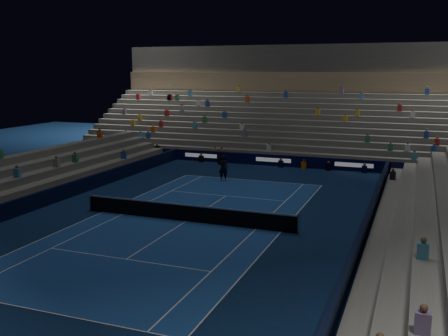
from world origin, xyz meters
The scene contains 11 objects.
ground centered at (0.00, 0.00, 0.00)m, with size 90.00×90.00×0.00m, color #0B1F44.
court_surface centered at (0.00, 0.00, 0.01)m, with size 10.97×23.77×0.01m, color #1A438F.
sponsor_barrier_far centered at (0.00, 18.50, 0.50)m, with size 44.00×0.25×1.00m, color black.
sponsor_barrier_east centered at (9.70, 0.00, 0.50)m, with size 0.25×37.00×1.00m, color black.
sponsor_barrier_west centered at (-9.70, 0.00, 0.50)m, with size 0.25×37.00×1.00m, color black.
grandstand_main centered at (0.00, 27.90, 3.38)m, with size 44.00×15.20×11.20m.
grandstand_east centered at (13.17, 0.00, 0.92)m, with size 5.00×37.00×2.50m.
grandstand_west centered at (-13.17, 0.00, 0.92)m, with size 5.00×37.00×2.50m.
tennis_net centered at (0.00, 0.00, 0.50)m, with size 12.90×0.10×1.10m.
tennis_player centered at (-1.94, 10.93, 1.01)m, with size 0.74×0.48×2.02m, color black.
broadcast_camera centered at (-4.85, 17.74, 0.28)m, with size 0.51×0.90×0.54m.
Camera 1 is at (11.92, -25.45, 8.33)m, focal length 41.47 mm.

